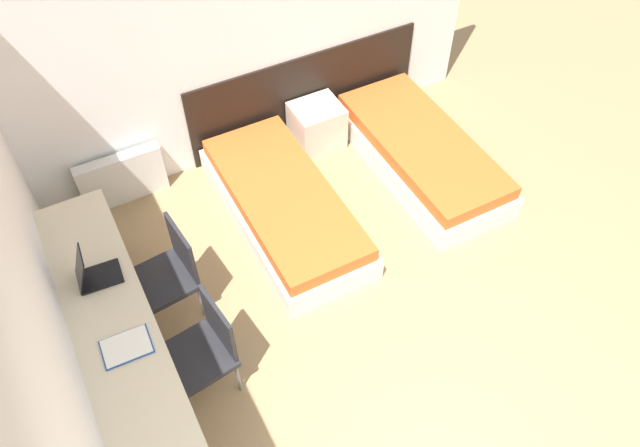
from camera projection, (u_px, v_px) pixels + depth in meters
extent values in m
cube|color=white|center=(229.00, 34.00, 5.44)|extent=(5.06, 0.05, 2.70)
cube|color=white|center=(33.00, 280.00, 3.74)|extent=(0.05, 4.71, 2.70)
cube|color=black|center=(305.00, 95.00, 6.31)|extent=(2.49, 0.03, 0.91)
cube|color=silver|center=(285.00, 210.00, 5.75)|extent=(0.89, 2.01, 0.23)
cube|color=#E05B23|center=(284.00, 197.00, 5.61)|extent=(0.81, 1.93, 0.14)
cube|color=silver|center=(420.00, 158.00, 6.20)|extent=(0.89, 2.01, 0.23)
cube|color=#E05B23|center=(423.00, 144.00, 6.06)|extent=(0.81, 1.93, 0.14)
cube|color=beige|center=(317.00, 125.00, 6.34)|extent=(0.49, 0.43, 0.47)
cube|color=silver|center=(122.00, 178.00, 5.82)|extent=(0.79, 0.12, 0.52)
cube|color=beige|center=(110.00, 319.00, 4.30)|extent=(0.55, 2.48, 0.04)
cube|color=beige|center=(82.00, 232.00, 5.28)|extent=(0.50, 0.04, 0.70)
cube|color=#232328|center=(162.00, 281.00, 4.89)|extent=(0.51, 0.51, 0.05)
cube|color=#232328|center=(182.00, 249.00, 4.77)|extent=(0.07, 0.42, 0.46)
cylinder|color=slate|center=(155.00, 326.00, 4.87)|extent=(0.02, 0.02, 0.38)
cylinder|color=slate|center=(134.00, 290.00, 5.09)|extent=(0.02, 0.02, 0.38)
cylinder|color=slate|center=(201.00, 302.00, 5.02)|extent=(0.02, 0.02, 0.38)
cylinder|color=slate|center=(179.00, 268.00, 5.23)|extent=(0.02, 0.02, 0.38)
cube|color=#232328|center=(196.00, 357.00, 4.46)|extent=(0.52, 0.52, 0.05)
cube|color=#232328|center=(219.00, 324.00, 4.34)|extent=(0.08, 0.42, 0.46)
cylinder|color=slate|center=(189.00, 408.00, 4.44)|extent=(0.02, 0.02, 0.38)
cylinder|color=slate|center=(164.00, 366.00, 4.65)|extent=(0.02, 0.02, 0.38)
cylinder|color=slate|center=(238.00, 377.00, 4.59)|extent=(0.02, 0.02, 0.38)
cylinder|color=slate|center=(212.00, 338.00, 4.80)|extent=(0.02, 0.02, 0.38)
cube|color=black|center=(100.00, 277.00, 4.50)|extent=(0.32, 0.25, 0.02)
cube|color=black|center=(80.00, 269.00, 4.35)|extent=(0.12, 0.23, 0.29)
cube|color=#1E4793|center=(127.00, 347.00, 4.13)|extent=(0.34, 0.25, 0.01)
cube|color=white|center=(126.00, 346.00, 4.13)|extent=(0.32, 0.24, 0.01)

